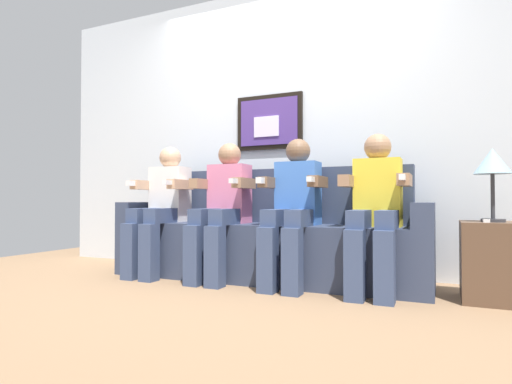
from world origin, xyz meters
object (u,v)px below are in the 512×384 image
(person_right_center, at_px, (293,204))
(person_rightmost, at_px, (376,205))
(table_lamp, at_px, (492,165))
(person_left_center, at_px, (223,204))
(spare_remote_on_table, at_px, (486,220))
(couch, at_px, (265,240))
(person_leftmost, at_px, (162,204))
(side_table_right, at_px, (496,262))

(person_right_center, height_order, person_rightmost, same)
(person_right_center, height_order, table_lamp, person_right_center)
(person_left_center, bearing_deg, person_right_center, -0.04)
(table_lamp, relative_size, spare_remote_on_table, 3.54)
(spare_remote_on_table, bearing_deg, couch, 173.82)
(person_leftmost, height_order, person_rightmost, same)
(person_rightmost, bearing_deg, person_leftmost, -179.99)
(person_leftmost, relative_size, table_lamp, 2.41)
(person_left_center, distance_m, person_rightmost, 1.19)
(person_rightmost, height_order, spare_remote_on_table, person_rightmost)
(couch, distance_m, spare_remote_on_table, 1.58)
(table_lamp, bearing_deg, person_right_center, -178.78)
(couch, bearing_deg, person_rightmost, -10.68)
(person_left_center, distance_m, table_lamp, 1.91)
(person_leftmost, distance_m, person_right_center, 1.19)
(couch, distance_m, person_leftmost, 0.96)
(person_leftmost, distance_m, table_lamp, 2.51)
(person_rightmost, bearing_deg, spare_remote_on_table, 0.00)
(couch, relative_size, person_right_center, 2.28)
(couch, xyz_separation_m, spare_remote_on_table, (1.56, -0.17, 0.20))
(person_left_center, xyz_separation_m, spare_remote_on_table, (1.85, 0.00, -0.10))
(person_left_center, height_order, spare_remote_on_table, person_left_center)
(side_table_right, height_order, table_lamp, table_lamp)
(person_leftmost, distance_m, spare_remote_on_table, 2.45)
(person_rightmost, bearing_deg, person_left_center, 180.00)
(person_rightmost, distance_m, table_lamp, 0.75)
(person_left_center, bearing_deg, side_table_right, 1.83)
(couch, xyz_separation_m, person_rightmost, (0.89, -0.17, 0.29))
(person_left_center, height_order, person_right_center, same)
(couch, height_order, side_table_right, couch)
(person_rightmost, distance_m, side_table_right, 0.81)
(person_left_center, relative_size, table_lamp, 2.41)
(person_leftmost, bearing_deg, side_table_right, 1.40)
(spare_remote_on_table, bearing_deg, person_leftmost, -179.99)
(person_right_center, relative_size, side_table_right, 2.22)
(person_left_center, height_order, person_rightmost, same)
(couch, relative_size, side_table_right, 5.06)
(person_right_center, bearing_deg, table_lamp, 1.22)
(person_leftmost, xyz_separation_m, person_rightmost, (1.79, 0.00, -0.00))
(person_leftmost, relative_size, side_table_right, 2.22)
(person_right_center, height_order, side_table_right, person_right_center)
(person_leftmost, xyz_separation_m, person_left_center, (0.60, 0.00, -0.00))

